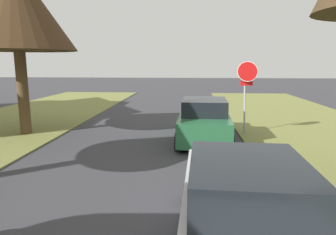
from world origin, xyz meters
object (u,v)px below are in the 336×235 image
parked_sedan_silver (244,213)px  street_tree_left_mid_b (16,7)px  stop_sign_far (247,82)px  parked_sedan_green (204,121)px

parked_sedan_silver → street_tree_left_mid_b: bearing=135.5°
stop_sign_far → street_tree_left_mid_b: size_ratio=0.44×
parked_sedan_silver → stop_sign_far: bearing=80.0°
stop_sign_far → street_tree_left_mid_b: 9.42m
stop_sign_far → street_tree_left_mid_b: street_tree_left_mid_b is taller
stop_sign_far → parked_sedan_green: size_ratio=0.65×
street_tree_left_mid_b → parked_sedan_green: (7.25, -0.26, -4.29)m
street_tree_left_mid_b → parked_sedan_green: bearing=-2.0°
stop_sign_far → street_tree_left_mid_b: (-8.95, -0.62, 2.86)m
parked_sedan_silver → parked_sedan_green: 7.16m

